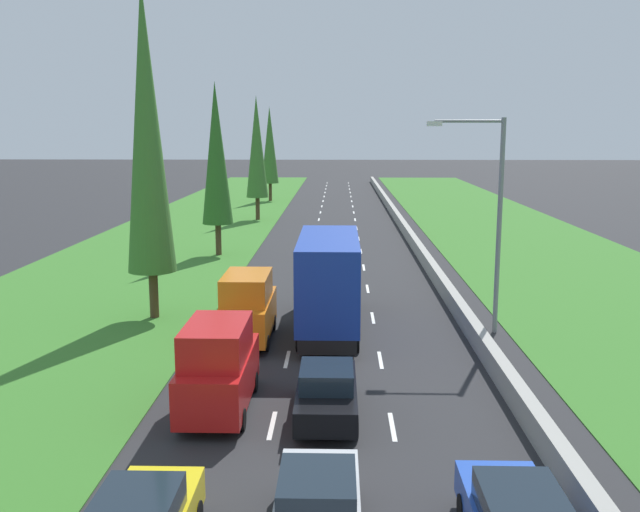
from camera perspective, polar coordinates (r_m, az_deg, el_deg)
The scene contains 15 objects.
ground_plane at distance 58.80m, azimuth 1.36°, elevation 1.88°, with size 300.00×300.00×0.00m, color #28282B.
grass_verge_left at distance 60.17m, azimuth -10.78°, elevation 1.91°, with size 14.00×140.00×0.04m, color #387528.
grass_verge_right at distance 60.48m, azimuth 15.09°, elevation 1.78°, with size 14.00×140.00×0.04m, color #387528.
median_barrier at distance 59.00m, azimuth 6.91°, elevation 2.25°, with size 0.44×120.00×0.85m, color #9E9B93.
lane_markings at distance 58.80m, azimuth 1.36°, elevation 1.88°, with size 3.64×116.00×0.01m.
silver_sedan_centre_lane at distance 15.30m, azimuth -0.21°, elevation -19.89°, with size 1.82×4.50×1.64m.
black_sedan_centre_lane at distance 21.22m, azimuth 0.55°, elevation -11.00°, with size 1.82×4.50×1.64m.
blue_box_truck_centre_lane at distance 29.90m, azimuth 0.73°, elevation -1.98°, with size 2.46×9.40×4.18m.
red_van_left_lane at distance 21.78m, azimuth -8.26°, elevation -8.90°, with size 1.96×4.90×2.82m.
orange_van_left_lane at distance 28.70m, azimuth -5.90°, elevation -4.16°, with size 1.96×4.90×2.82m.
poplar_tree_second at distance 32.07m, azimuth -13.91°, elevation 9.96°, with size 2.17×2.17×14.94m.
poplar_tree_third at distance 48.13m, azimuth -8.44°, elevation 8.20°, with size 2.09×2.09×11.73m.
poplar_tree_fourth at distance 67.22m, azimuth -5.17°, elevation 8.80°, with size 2.09×2.09×11.74m.
poplar_tree_fifth at distance 85.43m, azimuth -4.11°, elevation 8.96°, with size 2.08×2.08×11.33m.
street_light_mast at distance 29.89m, azimuth 13.77°, elevation 3.65°, with size 3.20×0.28×9.00m.
Camera 1 is at (0.16, 1.82, 8.47)m, focal length 39.35 mm.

